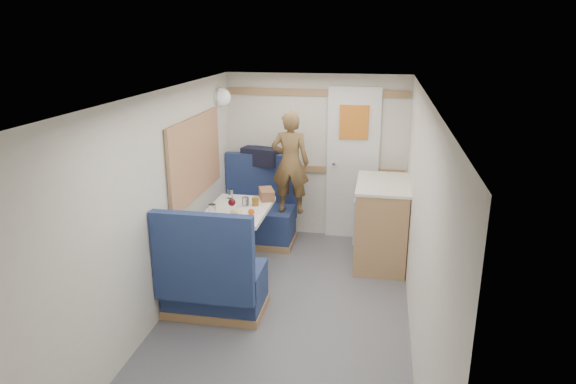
% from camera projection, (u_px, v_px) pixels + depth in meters
% --- Properties ---
extents(floor, '(4.50, 4.50, 0.00)m').
position_uv_depth(floor, '(281.00, 329.00, 4.46)').
color(floor, '#515156').
rests_on(floor, ground).
extents(ceiling, '(4.50, 4.50, 0.00)m').
position_uv_depth(ceiling, '(280.00, 97.00, 3.86)').
color(ceiling, silver).
rests_on(ceiling, wall_back).
extents(wall_back, '(2.20, 0.02, 2.00)m').
position_uv_depth(wall_back, '(316.00, 157.00, 6.27)').
color(wall_back, silver).
rests_on(wall_back, floor).
extents(wall_left, '(0.02, 4.50, 2.00)m').
position_uv_depth(wall_left, '(153.00, 213.00, 4.34)').
color(wall_left, silver).
rests_on(wall_left, floor).
extents(wall_right, '(0.02, 4.50, 2.00)m').
position_uv_depth(wall_right, '(420.00, 230.00, 3.97)').
color(wall_right, silver).
rests_on(wall_right, floor).
extents(oak_trim_low, '(2.15, 0.02, 0.08)m').
position_uv_depth(oak_trim_low, '(315.00, 169.00, 6.29)').
color(oak_trim_low, '#9E6A47').
rests_on(oak_trim_low, wall_back).
extents(oak_trim_high, '(2.15, 0.02, 0.08)m').
position_uv_depth(oak_trim_high, '(317.00, 93.00, 6.01)').
color(oak_trim_high, '#9E6A47').
rests_on(oak_trim_high, wall_back).
extents(side_window, '(0.04, 1.30, 0.72)m').
position_uv_depth(side_window, '(195.00, 157.00, 5.20)').
color(side_window, '#ACB79B').
rests_on(side_window, wall_left).
extents(rear_door, '(0.62, 0.12, 1.86)m').
position_uv_depth(rear_door, '(353.00, 161.00, 6.17)').
color(rear_door, white).
rests_on(rear_door, wall_back).
extents(dinette_table, '(0.62, 0.92, 0.72)m').
position_uv_depth(dinette_table, '(238.00, 223.00, 5.34)').
color(dinette_table, white).
rests_on(dinette_table, floor).
extents(bench_far, '(0.90, 0.59, 1.05)m').
position_uv_depth(bench_far, '(258.00, 218.00, 6.23)').
color(bench_far, '#181D4F').
rests_on(bench_far, floor).
extents(bench_near, '(0.90, 0.59, 1.05)m').
position_uv_depth(bench_near, '(213.00, 284.00, 4.61)').
color(bench_near, '#181D4F').
rests_on(bench_near, floor).
extents(ledge, '(0.90, 0.14, 0.04)m').
position_uv_depth(ledge, '(262.00, 167.00, 6.29)').
color(ledge, '#9E6A47').
rests_on(ledge, bench_far).
extents(dome_light, '(0.20, 0.20, 0.20)m').
position_uv_depth(dome_light, '(222.00, 97.00, 5.84)').
color(dome_light, white).
rests_on(dome_light, wall_left).
extents(galley_counter, '(0.57, 0.92, 0.92)m').
position_uv_depth(galley_counter, '(381.00, 222.00, 5.63)').
color(galley_counter, '#9E6A47').
rests_on(galley_counter, floor).
extents(person, '(0.44, 0.29, 1.18)m').
position_uv_depth(person, '(290.00, 163.00, 5.82)').
color(person, brown).
rests_on(person, bench_far).
extents(duffel_bag, '(0.49, 0.32, 0.21)m').
position_uv_depth(duffel_bag, '(261.00, 156.00, 6.26)').
color(duffel_bag, black).
rests_on(duffel_bag, ledge).
extents(tray, '(0.32, 0.38, 0.02)m').
position_uv_depth(tray, '(248.00, 212.00, 5.17)').
color(tray, white).
rests_on(tray, dinette_table).
extents(orange_fruit, '(0.07, 0.07, 0.07)m').
position_uv_depth(orange_fruit, '(251.00, 212.00, 5.05)').
color(orange_fruit, '#E65C0A').
rests_on(orange_fruit, tray).
extents(cheese_block, '(0.12, 0.09, 0.04)m').
position_uv_depth(cheese_block, '(236.00, 212.00, 5.08)').
color(cheese_block, '#D9BE7D').
rests_on(cheese_block, tray).
extents(wine_glass, '(0.08, 0.08, 0.17)m').
position_uv_depth(wine_glass, '(232.00, 203.00, 5.08)').
color(wine_glass, white).
rests_on(wine_glass, dinette_table).
extents(tumbler_left, '(0.07, 0.07, 0.12)m').
position_uv_depth(tumbler_left, '(212.00, 210.00, 5.07)').
color(tumbler_left, white).
rests_on(tumbler_left, dinette_table).
extents(tumbler_mid, '(0.06, 0.06, 0.10)m').
position_uv_depth(tumbler_mid, '(230.00, 194.00, 5.60)').
color(tumbler_mid, silver).
rests_on(tumbler_mid, dinette_table).
extents(tumbler_right, '(0.07, 0.07, 0.11)m').
position_uv_depth(tumbler_right, '(245.00, 202.00, 5.31)').
color(tumbler_right, silver).
rests_on(tumbler_right, dinette_table).
extents(beer_glass, '(0.07, 0.07, 0.11)m').
position_uv_depth(beer_glass, '(255.00, 202.00, 5.32)').
color(beer_glass, '#8D5A14').
rests_on(beer_glass, dinette_table).
extents(pepper_grinder, '(0.04, 0.04, 0.09)m').
position_uv_depth(pepper_grinder, '(247.00, 202.00, 5.35)').
color(pepper_grinder, black).
rests_on(pepper_grinder, dinette_table).
extents(bread_loaf, '(0.22, 0.29, 0.11)m').
position_uv_depth(bread_loaf, '(267.00, 194.00, 5.59)').
color(bread_loaf, olive).
rests_on(bread_loaf, dinette_table).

